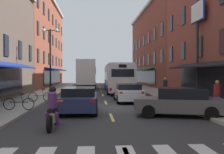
{
  "coord_description": "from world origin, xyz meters",
  "views": [
    {
      "loc": [
        -0.88,
        -16.47,
        2.17
      ],
      "look_at": [
        0.91,
        9.51,
        1.77
      ],
      "focal_mm": 42.75,
      "sensor_mm": 36.0,
      "label": 1
    }
  ],
  "objects": [
    {
      "name": "lane_centre_dashes",
      "position": [
        0.0,
        -0.25,
        0.0
      ],
      "size": [
        0.14,
        73.9,
        0.01
      ],
      "color": "#DBCC4C",
      "rests_on": "ground"
    },
    {
      "name": "box_truck",
      "position": [
        -1.83,
        20.14,
        2.02
      ],
      "size": [
        2.52,
        8.11,
        3.88
      ],
      "color": "#B21E19",
      "rests_on": "ground"
    },
    {
      "name": "street_lamp_twin",
      "position": [
        -4.62,
        6.86,
        3.37
      ],
      "size": [
        1.42,
        0.32,
        5.86
      ],
      "color": "black",
      "rests_on": "sidewalk_left"
    },
    {
      "name": "bicycle_mid",
      "position": [
        -4.63,
        2.6,
        0.5
      ],
      "size": [
        1.71,
        0.48,
        0.91
      ],
      "color": "black",
      "rests_on": "sidewalk_left"
    },
    {
      "name": "sedan_rear",
      "position": [
        1.71,
        3.44,
        0.7
      ],
      "size": [
        2.0,
        4.63,
        1.36
      ],
      "color": "silver",
      "rests_on": "ground"
    },
    {
      "name": "sedan_far",
      "position": [
        -1.73,
        29.45,
        0.66
      ],
      "size": [
        2.02,
        4.44,
        1.28
      ],
      "color": "silver",
      "rests_on": "ground"
    },
    {
      "name": "sidewalk_left",
      "position": [
        -5.9,
        0.0,
        0.07
      ],
      "size": [
        3.0,
        80.0,
        0.14
      ],
      "primitive_type": "cube",
      "color": "#A39E93",
      "rests_on": "ground"
    },
    {
      "name": "pedestrian_mid",
      "position": [
        5.76,
        -2.59,
        0.98
      ],
      "size": [
        0.36,
        0.36,
        1.64
      ],
      "rotation": [
        0.0,
        0.0,
        0.05
      ],
      "color": "#66387F",
      "rests_on": "sidewalk_right"
    },
    {
      "name": "sidewalk_right",
      "position": [
        5.9,
        0.0,
        0.07
      ],
      "size": [
        3.0,
        80.0,
        0.14
      ],
      "primitive_type": "cube",
      "color": "#A39E93",
      "rests_on": "ground"
    },
    {
      "name": "sedan_mid",
      "position": [
        3.38,
        -3.49,
        0.72
      ],
      "size": [
        4.58,
        2.82,
        1.43
      ],
      "color": "#515154",
      "rests_on": "ground"
    },
    {
      "name": "billboard_sign",
      "position": [
        7.05,
        3.42,
        5.71
      ],
      "size": [
        0.4,
        2.44,
        7.47
      ],
      "color": "black",
      "rests_on": "sidewalk_right"
    },
    {
      "name": "sedan_near",
      "position": [
        -1.66,
        -1.6,
        0.71
      ],
      "size": [
        2.04,
        4.65,
        1.37
      ],
      "color": "navy",
      "rests_on": "ground"
    },
    {
      "name": "pedestrian_far",
      "position": [
        4.94,
        4.9,
        0.99
      ],
      "size": [
        0.36,
        0.36,
        1.66
      ],
      "rotation": [
        0.0,
        0.0,
        1.95
      ],
      "color": "#33663F",
      "rests_on": "sidewalk_right"
    },
    {
      "name": "transit_bus",
      "position": [
        1.81,
        13.48,
        1.66
      ],
      "size": [
        2.77,
        12.47,
        3.15
      ],
      "color": "silver",
      "rests_on": "ground"
    },
    {
      "name": "motorcycle_rider",
      "position": [
        -2.47,
        -6.0,
        0.71
      ],
      "size": [
        0.62,
        2.07,
        1.66
      ],
      "color": "black",
      "rests_on": "ground"
    },
    {
      "name": "ground_plane",
      "position": [
        0.0,
        0.0,
        -0.05
      ],
      "size": [
        34.8,
        80.0,
        0.1
      ],
      "primitive_type": "cube",
      "color": "#333335"
    },
    {
      "name": "bicycle_near",
      "position": [
        -4.97,
        -1.63,
        0.5
      ],
      "size": [
        1.71,
        0.48,
        0.91
      ],
      "color": "black",
      "rests_on": "sidewalk_left"
    }
  ]
}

